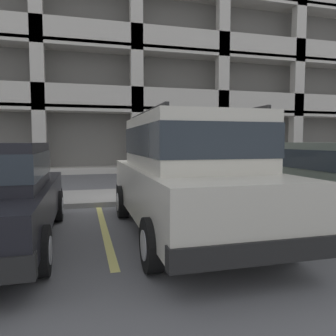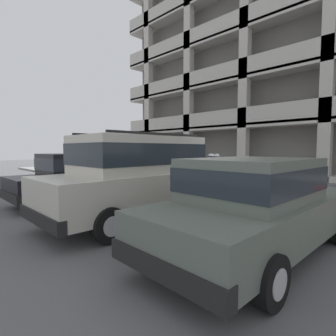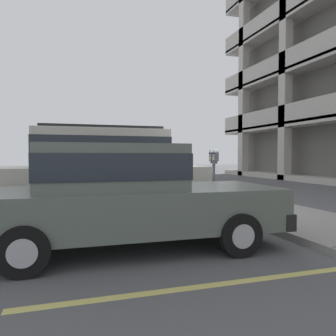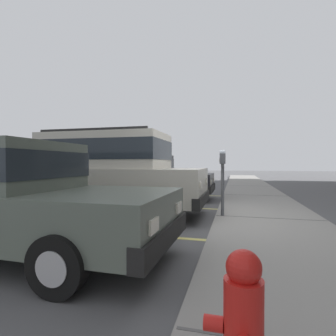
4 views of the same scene
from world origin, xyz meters
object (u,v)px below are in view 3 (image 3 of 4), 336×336
(silver_suv, at_px, (102,168))
(parking_meter_near, at_px, (214,164))
(red_sedan, at_px, (93,173))
(dark_hatchback, at_px, (123,194))

(silver_suv, distance_m, parking_meter_near, 2.80)
(silver_suv, bearing_deg, red_sedan, 179.90)
(silver_suv, bearing_deg, parking_meter_near, 87.69)
(silver_suv, xyz_separation_m, red_sedan, (-2.99, 0.01, -0.27))
(silver_suv, xyz_separation_m, dark_hatchback, (2.95, -0.01, -0.27))
(silver_suv, xyz_separation_m, parking_meter_near, (0.11, 2.80, 0.09))
(red_sedan, distance_m, dark_hatchback, 5.94)
(silver_suv, height_order, dark_hatchback, silver_suv)
(silver_suv, height_order, red_sedan, silver_suv)
(parking_meter_near, bearing_deg, silver_suv, -92.35)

